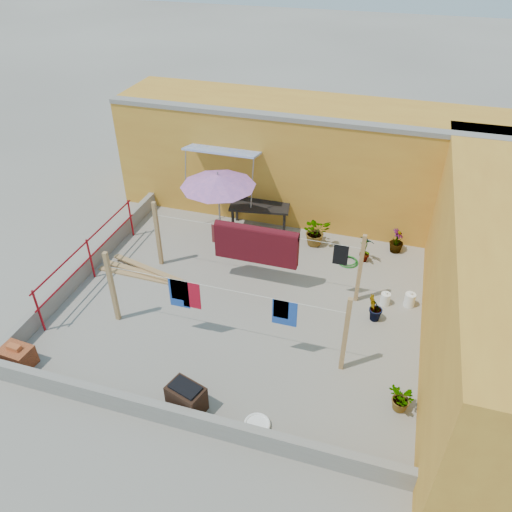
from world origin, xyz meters
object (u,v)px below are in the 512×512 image
at_px(water_jug_b, 410,300).
at_px(brazier, 187,398).
at_px(water_jug_a, 385,299).
at_px(green_hose, 348,261).
at_px(patio_umbrella, 218,181).
at_px(brick_stack, 18,357).
at_px(outdoor_table, 260,207).
at_px(plant_back_a, 316,231).
at_px(white_basin, 257,424).

bearing_deg(water_jug_b, brazier, -132.09).
distance_m(brazier, water_jug_a, 5.16).
relative_size(brazier, green_hose, 1.44).
distance_m(patio_umbrella, water_jug_a, 4.90).
bearing_deg(brick_stack, green_hose, 43.09).
bearing_deg(outdoor_table, plant_back_a, -12.05).
xyz_separation_m(outdoor_table, brazier, (0.51, -6.40, -0.41)).
relative_size(patio_umbrella, white_basin, 4.76).
xyz_separation_m(brazier, white_basin, (1.34, 0.00, -0.25)).
bearing_deg(water_jug_a, water_jug_b, 11.25).
xyz_separation_m(outdoor_table, water_jug_b, (4.26, -2.25, -0.53)).
height_order(brazier, green_hose, brazier).
distance_m(brazier, green_hose, 5.85).
bearing_deg(white_basin, brick_stack, -180.00).
bearing_deg(white_basin, patio_umbrella, 116.63).
bearing_deg(green_hose, white_basin, -98.58).
relative_size(patio_umbrella, outdoor_table, 1.30).
height_order(water_jug_b, green_hose, water_jug_b).
relative_size(brick_stack, green_hose, 1.21).
relative_size(patio_umbrella, water_jug_a, 6.51).
height_order(outdoor_table, brazier, outdoor_table).
xyz_separation_m(brazier, water_jug_b, (3.75, 4.15, -0.12)).
relative_size(patio_umbrella, brazier, 2.98).
bearing_deg(brazier, water_jug_a, 51.56).
bearing_deg(outdoor_table, brick_stack, -116.13).
relative_size(patio_umbrella, brick_stack, 3.54).
bearing_deg(outdoor_table, green_hose, -19.84).
xyz_separation_m(outdoor_table, plant_back_a, (1.68, -0.36, -0.29)).
height_order(brick_stack, plant_back_a, plant_back_a).
relative_size(green_hose, plant_back_a, 0.65).
height_order(patio_umbrella, white_basin, patio_umbrella).
height_order(brick_stack, white_basin, brick_stack).
bearing_deg(brick_stack, patio_umbrella, 64.07).
height_order(patio_umbrella, plant_back_a, patio_umbrella).
height_order(water_jug_a, water_jug_b, water_jug_b).
bearing_deg(white_basin, brazier, -180.00).
distance_m(patio_umbrella, green_hose, 3.93).
bearing_deg(brick_stack, plant_back_a, 51.43).
bearing_deg(patio_umbrella, water_jug_b, -10.37).
distance_m(white_basin, water_jug_a, 4.45).
xyz_separation_m(green_hose, plant_back_a, (-0.99, 0.61, 0.37)).
relative_size(outdoor_table, brazier, 2.30).
bearing_deg(plant_back_a, outdoor_table, 167.95).
xyz_separation_m(patio_umbrella, green_hose, (3.35, 0.38, -2.01)).
distance_m(brick_stack, white_basin, 4.99).
distance_m(brazier, plant_back_a, 6.15).
height_order(patio_umbrella, brick_stack, patio_umbrella).
bearing_deg(water_jug_a, green_hose, 126.95).
relative_size(water_jug_a, water_jug_b, 0.91).
distance_m(brick_stack, green_hose, 7.96).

